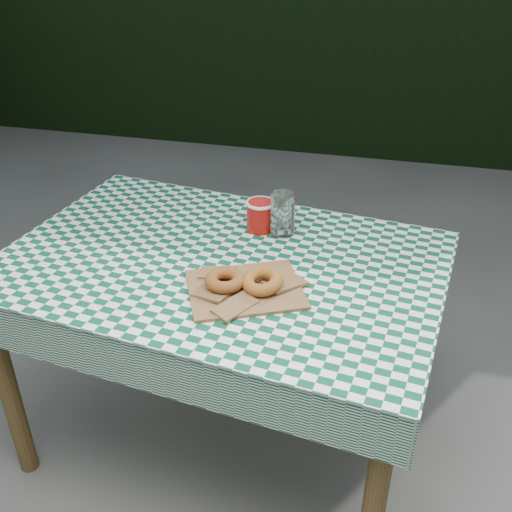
{
  "coord_description": "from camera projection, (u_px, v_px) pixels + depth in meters",
  "views": [
    {
      "loc": [
        0.63,
        -1.5,
        1.68
      ],
      "look_at": [
        0.28,
        -0.05,
        0.79
      ],
      "focal_mm": 41.94,
      "sensor_mm": 36.0,
      "label": 1
    }
  ],
  "objects": [
    {
      "name": "hedge_north",
      "position": [
        324.0,
        22.0,
        4.45
      ],
      "size": [
        7.0,
        0.7,
        1.8
      ],
      "primitive_type": "cube",
      "color": "black",
      "rests_on": "ground"
    },
    {
      "name": "drinking_glass",
      "position": [
        282.0,
        214.0,
        1.89
      ],
      "size": [
        0.08,
        0.08,
        0.14
      ],
      "primitive_type": "cylinder",
      "rotation": [
        0.0,
        0.0,
        0.0
      ],
      "color": "silver",
      "rests_on": "tablecloth"
    },
    {
      "name": "table",
      "position": [
        224.0,
        358.0,
        1.98
      ],
      "size": [
        1.38,
        1.02,
        0.75
      ],
      "primitive_type": "cube",
      "rotation": [
        0.0,
        0.0,
        -0.13
      ],
      "color": "brown",
      "rests_on": "ground"
    },
    {
      "name": "ground",
      "position": [
        188.0,
        421.0,
        2.24
      ],
      "size": [
        60.0,
        60.0,
        0.0
      ],
      "primitive_type": "plane",
      "color": "#484844",
      "rests_on": "ground"
    },
    {
      "name": "tablecloth",
      "position": [
        221.0,
        260.0,
        1.79
      ],
      "size": [
        1.41,
        1.04,
        0.01
      ],
      "primitive_type": "cube",
      "rotation": [
        0.0,
        0.0,
        -0.13
      ],
      "color": "#0B492E",
      "rests_on": "table"
    },
    {
      "name": "paper_bag",
      "position": [
        245.0,
        288.0,
        1.64
      ],
      "size": [
        0.38,
        0.35,
        0.02
      ],
      "primitive_type": "cube",
      "rotation": [
        0.0,
        0.0,
        0.44
      ],
      "color": "brown",
      "rests_on": "tablecloth"
    },
    {
      "name": "bagel_back",
      "position": [
        262.0,
        281.0,
        1.62
      ],
      "size": [
        0.16,
        0.16,
        0.04
      ],
      "primitive_type": "torus",
      "rotation": [
        0.0,
        0.0,
        -0.6
      ],
      "color": "#9F6021",
      "rests_on": "paper_bag"
    },
    {
      "name": "bagel_front",
      "position": [
        225.0,
        280.0,
        1.63
      ],
      "size": [
        0.12,
        0.12,
        0.03
      ],
      "primitive_type": "torus",
      "rotation": [
        0.0,
        0.0,
        -0.13
      ],
      "color": "brown",
      "rests_on": "paper_bag"
    },
    {
      "name": "coffee_mug",
      "position": [
        260.0,
        216.0,
        1.93
      ],
      "size": [
        0.23,
        0.23,
        0.1
      ],
      "primitive_type": null,
      "rotation": [
        0.0,
        0.0,
        -0.4
      ],
      "color": "#A5100A",
      "rests_on": "tablecloth"
    }
  ]
}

